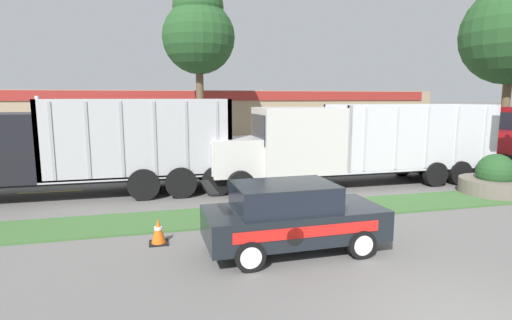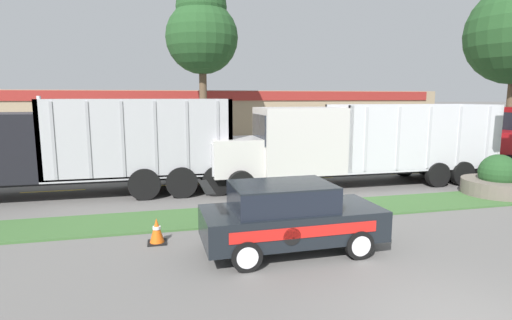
{
  "view_description": "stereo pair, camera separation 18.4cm",
  "coord_description": "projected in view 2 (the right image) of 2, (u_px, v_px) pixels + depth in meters",
  "views": [
    {
      "loc": [
        -4.73,
        -4.88,
        3.68
      ],
      "look_at": [
        -1.45,
        7.93,
        1.6
      ],
      "focal_mm": 28.0,
      "sensor_mm": 36.0,
      "label": 1
    },
    {
      "loc": [
        -4.55,
        -4.93,
        3.68
      ],
      "look_at": [
        -1.45,
        7.93,
        1.6
      ],
      "focal_mm": 28.0,
      "sensor_mm": 36.0,
      "label": 2
    }
  ],
  "objects": [
    {
      "name": "centre_line_4",
      "position": [
        190.0,
        184.0,
        17.1
      ],
      "size": [
        2.4,
        0.14,
        0.01
      ],
      "primitive_type": "cube",
      "color": "yellow",
      "rests_on": "ground_plane"
    },
    {
      "name": "dump_truck_far_right",
      "position": [
        37.0,
        153.0,
        14.61
      ],
      "size": [
        12.19,
        2.84,
        3.74
      ],
      "color": "black",
      "rests_on": "ground_plane"
    },
    {
      "name": "dump_truck_mid",
      "position": [
        330.0,
        146.0,
        16.49
      ],
      "size": [
        12.34,
        2.65,
        3.38
      ],
      "color": "black",
      "rests_on": "ground_plane"
    },
    {
      "name": "tree_behind_left",
      "position": [
        202.0,
        31.0,
        28.02
      ],
      "size": [
        5.08,
        5.08,
        11.67
      ],
      "color": "brown",
      "rests_on": "ground_plane"
    },
    {
      "name": "centre_line_5",
      "position": [
        309.0,
        178.0,
        18.35
      ],
      "size": [
        2.4,
        0.14,
        0.01
      ],
      "primitive_type": "cube",
      "color": "yellow",
      "rests_on": "ground_plane"
    },
    {
      "name": "rally_car",
      "position": [
        289.0,
        216.0,
        9.56
      ],
      "size": [
        4.32,
        2.04,
        1.71
      ],
      "color": "black",
      "rests_on": "ground_plane"
    },
    {
      "name": "centre_line_6",
      "position": [
        412.0,
        173.0,
        19.6
      ],
      "size": [
        2.4,
        0.14,
        0.01
      ],
      "primitive_type": "cube",
      "color": "yellow",
      "rests_on": "ground_plane"
    },
    {
      "name": "centre_line_3",
      "position": [
        53.0,
        191.0,
        15.85
      ],
      "size": [
        2.4,
        0.14,
        0.01
      ],
      "primitive_type": "cube",
      "color": "yellow",
      "rests_on": "ground_plane"
    },
    {
      "name": "grass_verge",
      "position": [
        306.0,
        210.0,
        13.03
      ],
      "size": [
        120.0,
        2.08,
        0.06
      ],
      "primitive_type": "cube",
      "color": "#3D6633",
      "rests_on": "ground_plane"
    },
    {
      "name": "traffic_cone",
      "position": [
        157.0,
        231.0,
        10.15
      ],
      "size": [
        0.48,
        0.48,
        0.66
      ],
      "color": "black",
      "rests_on": "ground_plane"
    },
    {
      "name": "stone_planter",
      "position": [
        497.0,
        181.0,
        15.11
      ],
      "size": [
        2.51,
        2.51,
        1.57
      ],
      "color": "#6B6056",
      "rests_on": "ground_plane"
    },
    {
      "name": "centre_line_7",
      "position": [
        503.0,
        169.0,
        20.85
      ],
      "size": [
        2.4,
        0.14,
        0.01
      ],
      "primitive_type": "cube",
      "color": "yellow",
      "rests_on": "ground_plane"
    },
    {
      "name": "store_building_backdrop",
      "position": [
        215.0,
        113.0,
        39.85
      ],
      "size": [
        41.28,
        12.1,
        4.28
      ],
      "color": "#9E896B",
      "rests_on": "ground_plane"
    }
  ]
}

